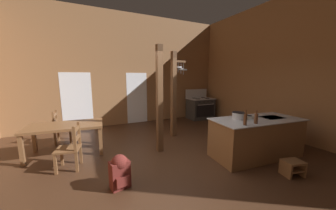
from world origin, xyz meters
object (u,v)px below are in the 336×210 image
(stove_range, at_px, (200,108))
(mixing_bowl_on_counter, at_px, (249,117))
(dining_table, at_px, (66,128))
(bottle_tall_on_counter, at_px, (245,119))
(kitchen_island, at_px, (256,138))
(stockpot_on_counter, at_px, (239,116))
(ladderback_chair_near_window, at_px, (61,127))
(ladderback_chair_by_post, at_px, (71,148))
(bottle_short_on_counter, at_px, (256,118))
(step_stool, at_px, (293,167))
(backpack, at_px, (120,170))

(stove_range, height_order, mixing_bowl_on_counter, stove_range)
(dining_table, relative_size, bottle_tall_on_counter, 5.62)
(kitchen_island, bearing_deg, dining_table, 152.55)
(mixing_bowl_on_counter, xyz_separation_m, bottle_tall_on_counter, (-0.59, -0.39, 0.09))
(stockpot_on_counter, xyz_separation_m, bottle_tall_on_counter, (-0.30, -0.45, 0.04))
(kitchen_island, height_order, dining_table, kitchen_island)
(kitchen_island, xyz_separation_m, ladderback_chair_near_window, (-4.30, 3.05, -0.01))
(mixing_bowl_on_counter, bearing_deg, bottle_tall_on_counter, -146.48)
(ladderback_chair_by_post, relative_size, stockpot_on_counter, 2.63)
(kitchen_island, height_order, bottle_short_on_counter, bottle_short_on_counter)
(step_stool, bearing_deg, dining_table, 142.76)
(kitchen_island, relative_size, step_stool, 5.36)
(stockpot_on_counter, distance_m, mixing_bowl_on_counter, 0.30)
(ladderback_chair_near_window, distance_m, ladderback_chair_by_post, 1.83)
(stove_range, height_order, ladderback_chair_by_post, stove_range)
(bottle_short_on_counter, bearing_deg, stockpot_on_counter, 92.12)
(step_stool, relative_size, stockpot_on_counter, 1.16)
(stockpot_on_counter, relative_size, bottle_tall_on_counter, 1.15)
(step_stool, distance_m, stockpot_on_counter, 1.41)
(dining_table, xyz_separation_m, ladderback_chair_by_post, (0.14, -0.88, -0.20))
(step_stool, distance_m, dining_table, 5.07)
(stove_range, distance_m, bottle_short_on_counter, 4.36)
(ladderback_chair_by_post, bearing_deg, bottle_tall_on_counter, -25.03)
(kitchen_island, bearing_deg, mixing_bowl_on_counter, 135.71)
(step_stool, relative_size, ladderback_chair_near_window, 0.44)
(step_stool, height_order, ladderback_chair_near_window, ladderback_chair_near_window)
(dining_table, bearing_deg, stove_range, 17.43)
(stove_range, relative_size, backpack, 2.21)
(step_stool, bearing_deg, mixing_bowl_on_counter, 91.88)
(stockpot_on_counter, bearing_deg, ladderback_chair_near_window, 143.46)
(kitchen_island, distance_m, ladderback_chair_near_window, 5.27)
(ladderback_chair_near_window, xyz_separation_m, bottle_tall_on_counter, (3.58, -3.32, 0.60))
(kitchen_island, bearing_deg, ladderback_chair_by_post, 162.49)
(ladderback_chair_by_post, height_order, mixing_bowl_on_counter, mixing_bowl_on_counter)
(ladderback_chair_by_post, distance_m, backpack, 1.36)
(mixing_bowl_on_counter, height_order, bottle_tall_on_counter, bottle_tall_on_counter)
(ladderback_chair_by_post, relative_size, bottle_tall_on_counter, 3.01)
(kitchen_island, height_order, mixing_bowl_on_counter, mixing_bowl_on_counter)
(kitchen_island, xyz_separation_m, bottle_short_on_counter, (-0.40, -0.27, 0.57))
(dining_table, relative_size, mixing_bowl_on_counter, 9.97)
(step_stool, distance_m, ladderback_chair_near_window, 5.79)
(ladderback_chair_by_post, bearing_deg, mixing_bowl_on_counter, -16.37)
(stockpot_on_counter, height_order, bottle_short_on_counter, bottle_short_on_counter)
(stove_range, distance_m, step_stool, 4.86)
(ladderback_chair_near_window, distance_m, backpack, 3.11)
(stove_range, relative_size, step_stool, 3.15)
(ladderback_chair_by_post, bearing_deg, kitchen_island, -17.51)
(stockpot_on_counter, bearing_deg, ladderback_chair_by_post, 163.19)
(backpack, bearing_deg, bottle_tall_on_counter, -9.67)
(mixing_bowl_on_counter, height_order, bottle_short_on_counter, bottle_short_on_counter)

